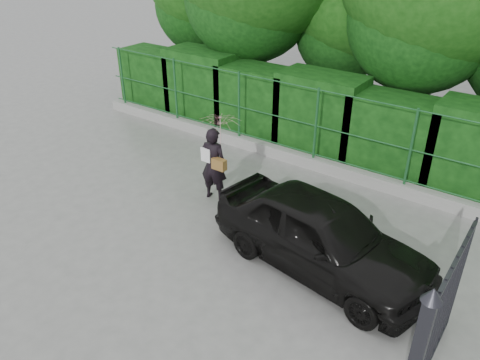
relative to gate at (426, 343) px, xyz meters
The scene contains 7 objects.
ground 4.81m from the gate, behind, with size 80.00×80.00×0.00m, color gray.
kerb 7.04m from the gate, 131.36° to the left, with size 14.00×0.25×0.30m, color #9E9E99.
fence 6.82m from the gate, 129.97° to the left, with size 14.13×0.06×1.80m.
hedge 7.67m from the gate, 125.75° to the left, with size 14.20×1.20×2.24m.
gate is the anchor object (origin of this frame).
woman 5.85m from the gate, 152.83° to the left, with size 0.95×0.93×1.99m.
car 2.98m from the gate, 140.80° to the left, with size 1.64×4.08×1.39m, color black.
Camera 1 is at (5.10, -5.09, 5.45)m, focal length 35.00 mm.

